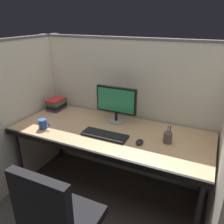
{
  "coord_description": "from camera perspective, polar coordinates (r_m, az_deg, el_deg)",
  "views": [
    {
      "loc": [
        0.84,
        -1.47,
        1.76
      ],
      "look_at": [
        0.0,
        0.35,
        0.92
      ],
      "focal_mm": 36.66,
      "sensor_mm": 36.0,
      "label": 1
    }
  ],
  "objects": [
    {
      "name": "ground_plane",
      "position": [
        2.44,
        -3.77,
        -23.43
      ],
      "size": [
        8.0,
        8.0,
        0.0
      ],
      "primitive_type": "plane",
      "color": "#423D38"
    },
    {
      "name": "cubicle_partition_rear",
      "position": [
        2.56,
        3.72,
        0.4
      ],
      "size": [
        2.21,
        0.06,
        1.57
      ],
      "color": "beige",
      "rests_on": "ground"
    },
    {
      "name": "cubicle_partition_left",
      "position": [
        2.67,
        -21.23,
        -0.24
      ],
      "size": [
        0.06,
        1.41,
        1.57
      ],
      "color": "beige",
      "rests_on": "ground"
    },
    {
      "name": "cubicle_partition_right",
      "position": [
        1.94,
        26.11,
        -9.96
      ],
      "size": [
        0.06,
        1.41,
        1.57
      ],
      "color": "beige",
      "rests_on": "ground"
    },
    {
      "name": "desk",
      "position": [
        2.22,
        -0.68,
        -6.03
      ],
      "size": [
        1.9,
        0.8,
        0.74
      ],
      "color": "tan",
      "rests_on": "ground"
    },
    {
      "name": "monitor_center",
      "position": [
        2.32,
        1.06,
        2.48
      ],
      "size": [
        0.43,
        0.17,
        0.37
      ],
      "color": "gray",
      "rests_on": "desk"
    },
    {
      "name": "keyboard_main",
      "position": [
        2.12,
        -1.94,
        -5.74
      ],
      "size": [
        0.43,
        0.15,
        0.02
      ],
      "primitive_type": "cube",
      "color": "black",
      "rests_on": "desk"
    },
    {
      "name": "computer_mouse",
      "position": [
        2.01,
        6.88,
        -7.42
      ],
      "size": [
        0.06,
        0.1,
        0.04
      ],
      "color": "black",
      "rests_on": "desk"
    },
    {
      "name": "coffee_mug",
      "position": [
        2.34,
        -16.85,
        -2.91
      ],
      "size": [
        0.13,
        0.08,
        0.09
      ],
      "color": "#264C8C",
      "rests_on": "desk"
    },
    {
      "name": "book_stack",
      "position": [
        2.77,
        -13.72,
        1.95
      ],
      "size": [
        0.16,
        0.22,
        0.13
      ],
      "color": "#4C3366",
      "rests_on": "desk"
    },
    {
      "name": "pen_cup",
      "position": [
        2.05,
        13.73,
        -6.19
      ],
      "size": [
        0.08,
        0.08,
        0.16
      ],
      "color": "#4C4742",
      "rests_on": "desk"
    }
  ]
}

